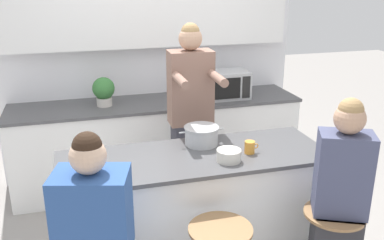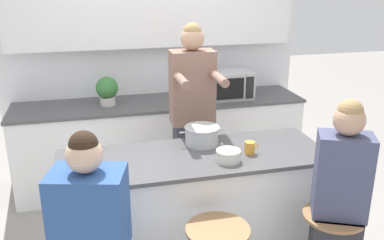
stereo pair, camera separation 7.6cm
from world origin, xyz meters
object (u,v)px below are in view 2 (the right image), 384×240
(kitchen_island, at_px, (194,209))
(potted_plant, at_px, (107,90))
(cooking_pot, at_px, (202,136))
(microwave, at_px, (229,85))
(banana_bunch, at_px, (88,150))
(coffee_cup_near, at_px, (250,148))
(person_seated_near, at_px, (338,212))
(person_cooking, at_px, (192,126))
(fruit_bowl, at_px, (228,156))

(kitchen_island, bearing_deg, potted_plant, 110.70)
(kitchen_island, bearing_deg, cooking_pot, 60.08)
(microwave, distance_m, potted_plant, 1.27)
(banana_bunch, relative_size, potted_plant, 0.56)
(coffee_cup_near, bearing_deg, person_seated_near, -53.03)
(coffee_cup_near, bearing_deg, potted_plant, 122.27)
(person_cooking, xyz_separation_m, fruit_bowl, (0.06, -0.81, 0.05))
(banana_bunch, bearing_deg, potted_plant, 79.19)
(cooking_pot, xyz_separation_m, fruit_bowl, (0.10, -0.35, -0.03))
(coffee_cup_near, xyz_separation_m, potted_plant, (-0.94, 1.49, 0.12))
(coffee_cup_near, xyz_separation_m, banana_bunch, (-1.16, 0.31, -0.02))
(fruit_bowl, xyz_separation_m, banana_bunch, (-0.97, 0.40, -0.02))
(banana_bunch, height_order, microwave, microwave)
(cooking_pot, distance_m, coffee_cup_near, 0.40)
(fruit_bowl, distance_m, microwave, 1.62)
(cooking_pot, height_order, potted_plant, potted_plant)
(kitchen_island, xyz_separation_m, potted_plant, (-0.53, 1.42, 0.62))
(cooking_pot, relative_size, microwave, 0.75)
(cooking_pot, relative_size, coffee_cup_near, 3.28)
(person_cooking, bearing_deg, banana_bunch, -154.36)
(kitchen_island, distance_m, banana_bunch, 0.93)
(coffee_cup_near, relative_size, potted_plant, 0.37)
(person_cooking, xyz_separation_m, cooking_pot, (-0.04, -0.46, 0.08))
(potted_plant, bearing_deg, banana_bunch, -100.81)
(person_seated_near, relative_size, potted_plant, 5.05)
(fruit_bowl, height_order, potted_plant, potted_plant)
(person_cooking, height_order, potted_plant, person_cooking)
(kitchen_island, height_order, cooking_pot, cooking_pot)
(cooking_pot, relative_size, banana_bunch, 2.20)
(microwave, relative_size, potted_plant, 1.64)
(potted_plant, bearing_deg, microwave, -2.15)
(person_seated_near, height_order, cooking_pot, person_seated_near)
(kitchen_island, xyz_separation_m, cooking_pot, (0.11, 0.19, 0.53))
(person_cooking, relative_size, banana_bunch, 11.12)
(person_cooking, relative_size, fruit_bowl, 10.27)
(banana_bunch, bearing_deg, person_seated_near, -28.57)
(potted_plant, bearing_deg, coffee_cup_near, -57.73)
(person_cooking, height_order, person_seated_near, person_cooking)
(person_seated_near, xyz_separation_m, potted_plant, (-1.36, 2.04, 0.40))
(coffee_cup_near, bearing_deg, fruit_bowl, -155.95)
(kitchen_island, xyz_separation_m, person_seated_near, (0.82, -0.63, 0.22))
(banana_bunch, height_order, potted_plant, potted_plant)
(person_seated_near, relative_size, cooking_pot, 4.10)
(kitchen_island, bearing_deg, banana_bunch, 162.82)
(kitchen_island, relative_size, potted_plant, 6.87)
(person_cooking, bearing_deg, fruit_bowl, -84.70)
(cooking_pot, relative_size, fruit_bowl, 2.03)
(kitchen_island, height_order, potted_plant, potted_plant)
(person_cooking, bearing_deg, potted_plant, 132.97)
(kitchen_island, distance_m, cooking_pot, 0.57)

